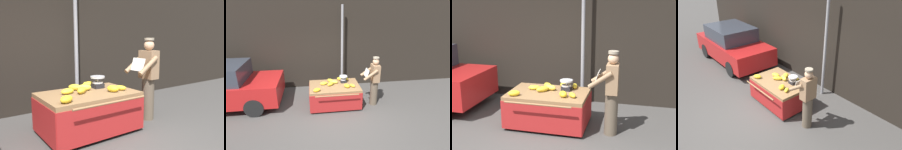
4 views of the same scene
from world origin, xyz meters
TOP-DOWN VIEW (x-y plane):
  - ground_plane at (0.00, 0.00)m, footprint 60.00×60.00m
  - back_wall at (0.00, 2.82)m, footprint 16.00×0.24m
  - street_pole at (0.50, 2.37)m, footprint 0.09×0.09m
  - banana_cart at (0.02, 0.99)m, footprint 1.71×1.32m
  - weighing_scale at (0.36, 1.22)m, footprint 0.28×0.28m
  - banana_bunch_0 at (-0.33, 1.10)m, footprint 0.28×0.21m
  - banana_bunch_1 at (-0.11, 1.00)m, footprint 0.31×0.30m
  - banana_bunch_2 at (0.28, 1.41)m, footprint 0.29×0.25m
  - banana_bunch_3 at (0.59, 0.79)m, footprint 0.22×0.24m
  - banana_bunch_4 at (-0.09, 1.30)m, footprint 0.27×0.31m
  - banana_bunch_5 at (0.02, 1.15)m, footprint 0.30×0.21m
  - banana_bunch_6 at (0.51, 1.42)m, footprint 0.15×0.28m
  - banana_bunch_7 at (0.40, 0.77)m, footprint 0.23×0.27m
  - banana_bunch_8 at (-0.59, 0.59)m, footprint 0.29×0.26m
  - vendor_person at (1.36, 0.85)m, footprint 0.58×0.51m

SIDE VIEW (x-z plane):
  - ground_plane at x=0.00m, z-range 0.00..0.00m
  - banana_cart at x=0.02m, z-range 0.17..0.91m
  - banana_bunch_3 at x=0.59m, z-range 0.74..0.84m
  - banana_bunch_0 at x=-0.33m, z-range 0.74..0.84m
  - banana_bunch_6 at x=0.51m, z-range 0.74..0.84m
  - banana_bunch_2 at x=0.28m, z-range 0.74..0.85m
  - banana_bunch_4 at x=-0.09m, z-range 0.74..0.85m
  - banana_bunch_8 at x=-0.59m, z-range 0.74..0.86m
  - banana_bunch_1 at x=-0.11m, z-range 0.74..0.86m
  - banana_bunch_7 at x=0.40m, z-range 0.74..0.86m
  - banana_bunch_5 at x=0.02m, z-range 0.74..0.86m
  - weighing_scale at x=0.36m, z-range 0.74..0.98m
  - vendor_person at x=1.36m, z-range 0.02..1.73m
  - street_pole at x=0.50m, z-range 0.00..3.32m
  - back_wall at x=0.00m, z-range 0.00..4.28m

